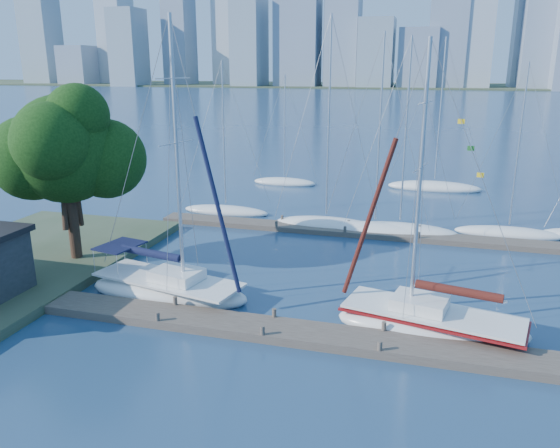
# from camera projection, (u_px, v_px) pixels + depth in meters

# --- Properties ---
(ground) EXTENTS (700.00, 700.00, 0.00)m
(ground) POSITION_uv_depth(u_px,v_px,m) (269.00, 333.00, 24.46)
(ground) COLOR navy
(ground) RESTS_ON ground
(near_dock) EXTENTS (26.00, 2.00, 0.40)m
(near_dock) POSITION_uv_depth(u_px,v_px,m) (269.00, 329.00, 24.40)
(near_dock) COLOR #443A32
(near_dock) RESTS_ON ground
(far_dock) EXTENTS (30.00, 1.80, 0.36)m
(far_dock) POSITION_uv_depth(u_px,v_px,m) (361.00, 232.00, 38.69)
(far_dock) COLOR #443A32
(far_dock) RESTS_ON ground
(shore) EXTENTS (12.00, 22.00, 0.50)m
(shore) POSITION_uv_depth(u_px,v_px,m) (3.00, 269.00, 31.56)
(shore) COLOR #38472D
(shore) RESTS_ON ground
(far_shore) EXTENTS (800.00, 100.00, 1.50)m
(far_shore) POSITION_uv_depth(u_px,v_px,m) (426.00, 86.00, 320.41)
(far_shore) COLOR #38472D
(far_shore) RESTS_ON ground
(tree) EXTENTS (8.25, 7.51, 10.68)m
(tree) POSITION_uv_depth(u_px,v_px,m) (65.00, 147.00, 30.89)
(tree) COLOR black
(tree) RESTS_ON ground
(sailboat_navy) EXTENTS (9.03, 4.50, 14.42)m
(sailboat_navy) POSITION_uv_depth(u_px,v_px,m) (168.00, 276.00, 28.07)
(sailboat_navy) COLOR white
(sailboat_navy) RESTS_ON ground
(sailboat_maroon) EXTENTS (8.84, 4.46, 13.27)m
(sailboat_maroon) POSITION_uv_depth(u_px,v_px,m) (432.00, 311.00, 24.37)
(sailboat_maroon) COLOR white
(sailboat_maroon) RESTS_ON ground
(bg_boat_0) EXTENTS (7.37, 4.47, 12.28)m
(bg_boat_0) POSITION_uv_depth(u_px,v_px,m) (226.00, 210.00, 44.38)
(bg_boat_0) COLOR white
(bg_boat_0) RESTS_ON ground
(bg_boat_1) EXTENTS (8.02, 5.43, 15.31)m
(bg_boat_1) POSITION_uv_depth(u_px,v_px,m) (326.00, 224.00, 40.28)
(bg_boat_1) COLOR white
(bg_boat_1) RESTS_ON ground
(bg_boat_2) EXTENTS (8.47, 5.41, 14.09)m
(bg_boat_2) POSITION_uv_depth(u_px,v_px,m) (375.00, 229.00, 39.06)
(bg_boat_2) COLOR white
(bg_boat_2) RESTS_ON ground
(bg_boat_3) EXTENTS (8.41, 5.41, 13.82)m
(bg_boat_3) POSITION_uv_depth(u_px,v_px,m) (400.00, 230.00, 38.91)
(bg_boat_3) COLOR white
(bg_boat_3) RESTS_ON ground
(bg_boat_4) EXTENTS (7.53, 3.91, 12.11)m
(bg_boat_4) POSITION_uv_depth(u_px,v_px,m) (508.00, 233.00, 38.46)
(bg_boat_4) COLOR white
(bg_boat_4) RESTS_ON ground
(bg_boat_6) EXTENTS (6.60, 2.75, 11.08)m
(bg_boat_6) POSITION_uv_depth(u_px,v_px,m) (285.00, 182.00, 55.26)
(bg_boat_6) COLOR white
(bg_boat_6) RESTS_ON ground
(bg_boat_7) EXTENTS (9.13, 3.91, 14.49)m
(bg_boat_7) POSITION_uv_depth(u_px,v_px,m) (434.00, 187.00, 52.80)
(bg_boat_7) COLOR white
(bg_boat_7) RESTS_ON ground
(skyline) EXTENTS (504.30, 51.31, 105.86)m
(skyline) POSITION_uv_depth(u_px,v_px,m) (468.00, 17.00, 277.97)
(skyline) COLOR gray
(skyline) RESTS_ON ground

